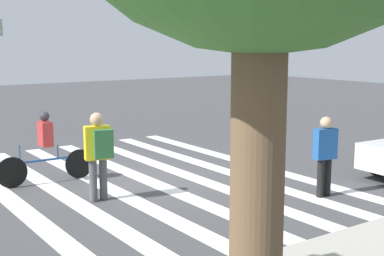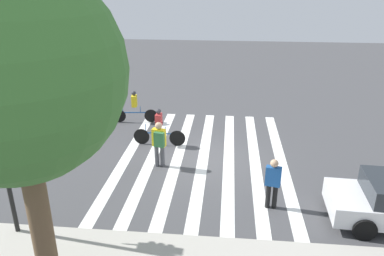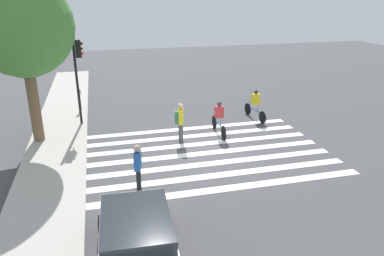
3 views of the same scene
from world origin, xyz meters
name	(u,v)px [view 3 (image 3 of 3)]	position (x,y,z in m)	size (l,w,h in m)	color
ground_plane	(208,153)	(0.00, 0.00, 0.00)	(60.00, 60.00, 0.00)	#444447
sidewalk_curb	(53,168)	(0.00, 6.25, 0.07)	(36.00, 2.50, 0.14)	#ADA89E
crosswalk_stripes	(208,153)	(0.00, 0.00, 0.00)	(6.52, 10.00, 0.01)	white
traffic_light	(78,64)	(4.79, 5.15, 3.16)	(0.60, 0.50, 4.50)	black
parking_meter	(80,95)	(7.15, 5.35, 1.00)	(0.15, 0.15, 1.35)	black
street_tree	(22,28)	(2.97, 7.07, 5.06)	(4.15, 4.15, 7.17)	brown
pedestrian_adult_tall_backpack	(180,119)	(1.59, 0.87, 1.04)	(0.53, 0.48, 1.78)	#4C4C51
pedestrian_adult_blue_shirt	(138,165)	(-2.34, 3.21, 0.94)	(0.50, 0.31, 1.66)	black
cyclist_far_lane	(255,103)	(3.65, -3.68, 0.86)	(2.19, 0.42, 1.60)	black
cyclist_near_curb	(219,117)	(1.96, -1.10, 0.87)	(2.24, 0.41, 1.63)	black
car_parked_far_curb	(137,240)	(-6.10, 3.67, 0.72)	(4.38, 2.15, 1.41)	silver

